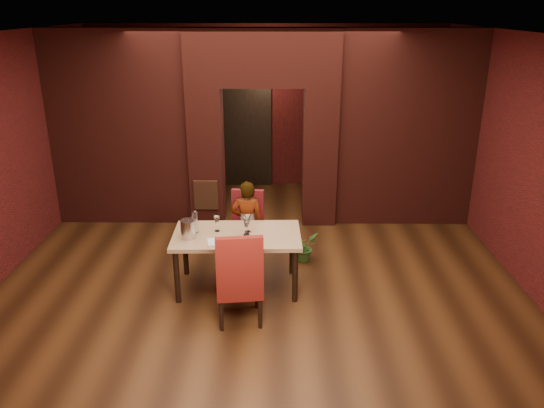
{
  "coord_description": "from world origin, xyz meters",
  "views": [
    {
      "loc": [
        0.26,
        -6.6,
        3.52
      ],
      "look_at": [
        0.17,
        0.0,
        1.04
      ],
      "focal_mm": 35.0,
      "sensor_mm": 36.0,
      "label": 1
    }
  ],
  "objects": [
    {
      "name": "pillar_left",
      "position": [
        -0.95,
        2.0,
        1.15
      ],
      "size": [
        0.55,
        0.55,
        2.3
      ],
      "primitive_type": "cube",
      "color": "maroon",
      "rests_on": "ground"
    },
    {
      "name": "chair_far",
      "position": [
        -0.2,
        0.41,
        0.51
      ],
      "size": [
        0.51,
        0.51,
        1.03
      ],
      "primitive_type": "cube",
      "rotation": [
        0.0,
        0.0,
        -0.1
      ],
      "color": "maroon",
      "rests_on": "ground"
    },
    {
      "name": "wine_glass_a",
      "position": [
        -0.53,
        -0.29,
        0.87
      ],
      "size": [
        0.08,
        0.08,
        0.21
      ],
      "primitive_type": null,
      "color": "white",
      "rests_on": "dining_table"
    },
    {
      "name": "tasting_sheet",
      "position": [
        -0.46,
        -0.6,
        0.77
      ],
      "size": [
        0.35,
        0.29,
        0.0
      ],
      "primitive_type": "cube",
      "rotation": [
        0.0,
        0.0,
        0.19
      ],
      "color": "silver",
      "rests_on": "dining_table"
    },
    {
      "name": "potted_plant",
      "position": [
        0.63,
        0.42,
        0.22
      ],
      "size": [
        0.51,
        0.51,
        0.43
      ],
      "primitive_type": "imported",
      "rotation": [
        0.0,
        0.0,
        0.85
      ],
      "color": "#396B29",
      "rests_on": "ground"
    },
    {
      "name": "wine_glass_b",
      "position": [
        -0.14,
        -0.31,
        0.88
      ],
      "size": [
        0.09,
        0.09,
        0.23
      ],
      "primitive_type": null,
      "color": "white",
      "rests_on": "dining_table"
    },
    {
      "name": "rear_door_frame",
      "position": [
        -0.4,
        3.9,
        1.05
      ],
      "size": [
        1.02,
        0.04,
        2.22
      ],
      "primitive_type": "cube",
      "color": "black",
      "rests_on": "ground"
    },
    {
      "name": "wing_wall_left",
      "position": [
        -2.36,
        2.0,
        1.6
      ],
      "size": [
        2.28,
        0.35,
        3.2
      ],
      "primitive_type": "cube",
      "color": "maroon",
      "rests_on": "ground"
    },
    {
      "name": "dining_table",
      "position": [
        -0.27,
        -0.38,
        0.38
      ],
      "size": [
        1.66,
        0.97,
        0.77
      ],
      "primitive_type": "cube",
      "rotation": [
        0.0,
        0.0,
        0.03
      ],
      "color": "#A28057",
      "rests_on": "ground"
    },
    {
      "name": "ceiling",
      "position": [
        0.0,
        0.0,
        3.2
      ],
      "size": [
        7.0,
        8.0,
        0.04
      ],
      "primitive_type": "cube",
      "color": "silver",
      "rests_on": "ground"
    },
    {
      "name": "person_seated",
      "position": [
        -0.18,
        0.3,
        0.63
      ],
      "size": [
        0.47,
        0.31,
        1.26
      ],
      "primitive_type": "imported",
      "rotation": [
        0.0,
        0.0,
        3.11
      ],
      "color": "white",
      "rests_on": "ground"
    },
    {
      "name": "water_bottle",
      "position": [
        -0.81,
        -0.34,
        0.92
      ],
      "size": [
        0.07,
        0.07,
        0.3
      ],
      "primitive_type": "cylinder",
      "color": "white",
      "rests_on": "dining_table"
    },
    {
      "name": "rear_door",
      "position": [
        -0.4,
        3.94,
        1.05
      ],
      "size": [
        0.9,
        0.08,
        2.1
      ],
      "primitive_type": "cube",
      "color": "black",
      "rests_on": "ground"
    },
    {
      "name": "wall_right",
      "position": [
        3.5,
        0.0,
        1.6
      ],
      "size": [
        0.04,
        8.0,
        3.2
      ],
      "primitive_type": "cube",
      "color": "maroon",
      "rests_on": "ground"
    },
    {
      "name": "wall_back",
      "position": [
        0.0,
        4.0,
        1.6
      ],
      "size": [
        7.0,
        0.04,
        3.2
      ],
      "primitive_type": "cube",
      "color": "maroon",
      "rests_on": "ground"
    },
    {
      "name": "wine_bucket",
      "position": [
        -0.87,
        -0.5,
        0.89
      ],
      "size": [
        0.2,
        0.2,
        0.24
      ],
      "primitive_type": "cylinder",
      "color": "#B4B4BB",
      "rests_on": "dining_table"
    },
    {
      "name": "vent_panel",
      "position": [
        -0.95,
        1.71,
        0.55
      ],
      "size": [
        0.4,
        0.03,
        0.5
      ],
      "primitive_type": "cube",
      "color": "brown",
      "rests_on": "ground"
    },
    {
      "name": "wing_wall_right",
      "position": [
        2.36,
        2.0,
        1.6
      ],
      "size": [
        2.28,
        0.35,
        3.2
      ],
      "primitive_type": "cube",
      "color": "maroon",
      "rests_on": "ground"
    },
    {
      "name": "wine_glass_c",
      "position": [
        -0.15,
        -0.4,
        0.88
      ],
      "size": [
        0.09,
        0.09,
        0.23
      ],
      "primitive_type": null,
      "color": "white",
      "rests_on": "dining_table"
    },
    {
      "name": "floor",
      "position": [
        0.0,
        0.0,
        0.0
      ],
      "size": [
        8.0,
        8.0,
        0.0
      ],
      "primitive_type": "plane",
      "color": "#412410",
      "rests_on": "ground"
    },
    {
      "name": "lintel",
      "position": [
        0.0,
        2.0,
        2.75
      ],
      "size": [
        2.45,
        0.55,
        0.9
      ],
      "primitive_type": "cube",
      "color": "maroon",
      "rests_on": "ground"
    },
    {
      "name": "chair_near",
      "position": [
        -0.19,
        -1.15,
        0.58
      ],
      "size": [
        0.59,
        0.59,
        1.16
      ],
      "primitive_type": "cube",
      "rotation": [
        0.0,
        0.0,
        3.27
      ],
      "color": "maroon",
      "rests_on": "ground"
    },
    {
      "name": "pillar_right",
      "position": [
        0.95,
        2.0,
        1.15
      ],
      "size": [
        0.55,
        0.55,
        2.3
      ],
      "primitive_type": "cube",
      "color": "maroon",
      "rests_on": "ground"
    },
    {
      "name": "wall_front",
      "position": [
        0.0,
        -4.0,
        1.6
      ],
      "size": [
        7.0,
        0.04,
        3.2
      ],
      "primitive_type": "cube",
      "color": "maroon",
      "rests_on": "ground"
    }
  ]
}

